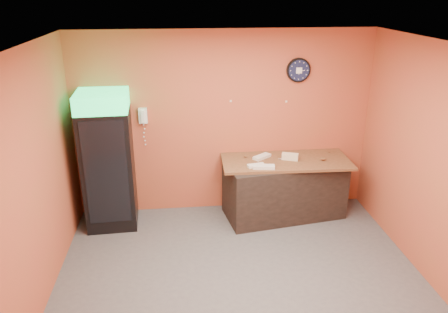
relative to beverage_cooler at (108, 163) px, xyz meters
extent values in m
plane|color=#47474C|center=(1.72, -1.60, -0.98)|extent=(4.50, 4.50, 0.00)
cube|color=#B54833|center=(1.72, 0.40, 0.42)|extent=(4.50, 0.02, 2.80)
cube|color=#B54833|center=(-0.53, -1.60, 0.42)|extent=(0.02, 4.00, 2.80)
cube|color=#B54833|center=(3.97, -1.60, 0.42)|extent=(0.02, 4.00, 2.80)
cube|color=white|center=(1.72, -1.60, 1.82)|extent=(4.50, 4.00, 0.02)
cube|color=black|center=(0.00, 0.05, -0.10)|extent=(0.74, 0.74, 1.76)
cube|color=#1BE868|center=(0.00, 0.05, 0.90)|extent=(0.74, 0.74, 0.25)
cube|color=black|center=(-0.02, -0.31, -0.03)|extent=(0.58, 0.05, 1.51)
cube|color=black|center=(2.61, 0.00, -0.54)|extent=(1.88, 1.06, 0.89)
cylinder|color=black|center=(2.83, 0.37, 1.21)|extent=(0.36, 0.05, 0.36)
cylinder|color=#0F1433|center=(2.83, 0.34, 1.21)|extent=(0.31, 0.01, 0.31)
cube|color=white|center=(2.83, 0.34, 1.21)|extent=(0.09, 0.00, 0.09)
cube|color=white|center=(0.52, 0.35, 0.59)|extent=(0.12, 0.07, 0.23)
cube|color=white|center=(0.52, 0.30, 0.59)|extent=(0.05, 0.04, 0.19)
cube|color=brown|center=(2.61, 0.00, -0.08)|extent=(1.93, 0.90, 0.04)
cube|color=#F7EAC0|center=(2.67, -0.01, -0.03)|extent=(0.26, 0.16, 0.05)
cube|color=#F7EAC0|center=(2.67, -0.01, 0.02)|extent=(0.26, 0.16, 0.05)
cube|color=silver|center=(2.12, -0.22, -0.04)|extent=(0.27, 0.15, 0.04)
cube|color=silver|center=(2.22, -0.29, -0.03)|extent=(0.33, 0.17, 0.04)
cube|color=silver|center=(2.27, 0.10, -0.04)|extent=(0.31, 0.28, 0.04)
cylinder|color=silver|center=(2.66, 0.01, -0.03)|extent=(0.06, 0.06, 0.06)
camera|label=1|loc=(1.04, -5.94, 2.36)|focal=35.00mm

